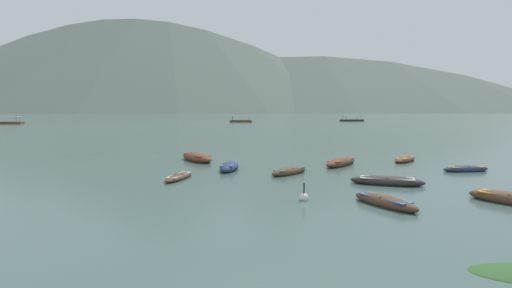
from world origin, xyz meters
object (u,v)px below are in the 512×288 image
(rowboat_7, at_px, (466,169))
(mooring_buoy, at_px, (304,198))
(ferry_0, at_px, (241,121))
(rowboat_6, at_px, (341,162))
(rowboat_0, at_px, (229,167))
(rowboat_2, at_px, (179,177))
(rowboat_4, at_px, (512,199))
(ferry_1, at_px, (4,123))
(rowboat_1, at_px, (405,159))
(rowboat_9, at_px, (197,157))
(rowboat_3, at_px, (385,202))
(rowboat_8, at_px, (387,181))
(rowboat_5, at_px, (289,171))
(ferry_2, at_px, (352,120))

(rowboat_7, height_order, mooring_buoy, mooring_buoy)
(ferry_0, height_order, mooring_buoy, ferry_0)
(ferry_0, bearing_deg, rowboat_6, -87.36)
(rowboat_0, bearing_deg, rowboat_7, -5.55)
(rowboat_2, relative_size, rowboat_4, 0.96)
(rowboat_4, distance_m, ferry_1, 132.26)
(rowboat_1, relative_size, rowboat_2, 1.04)
(rowboat_7, xyz_separation_m, mooring_buoy, (-11.72, -7.22, -0.06))
(rowboat_6, height_order, rowboat_9, rowboat_9)
(rowboat_7, bearing_deg, ferry_0, 96.14)
(rowboat_3, relative_size, rowboat_8, 0.84)
(rowboat_5, xyz_separation_m, rowboat_7, (11.36, 0.40, -0.02))
(rowboat_4, bearing_deg, rowboat_8, 128.71)
(ferry_0, bearing_deg, rowboat_9, -92.83)
(rowboat_0, height_order, rowboat_1, rowboat_0)
(rowboat_4, relative_size, rowboat_9, 0.72)
(rowboat_6, bearing_deg, rowboat_5, -139.59)
(rowboat_7, xyz_separation_m, rowboat_9, (-17.60, 6.32, 0.10))
(ferry_0, bearing_deg, mooring_buoy, -89.74)
(rowboat_8, relative_size, ferry_2, 0.41)
(rowboat_1, xyz_separation_m, rowboat_7, (1.67, -5.00, -0.01))
(rowboat_3, xyz_separation_m, ferry_1, (-75.71, 104.54, 0.28))
(rowboat_3, bearing_deg, ferry_2, 73.10)
(rowboat_9, bearing_deg, rowboat_5, -47.12)
(rowboat_4, xyz_separation_m, rowboat_9, (-14.32, 14.65, 0.06))
(rowboat_0, height_order, rowboat_7, rowboat_0)
(rowboat_3, relative_size, rowboat_7, 1.03)
(rowboat_1, relative_size, ferry_1, 0.32)
(rowboat_8, xyz_separation_m, ferry_1, (-77.59, 100.16, 0.27))
(rowboat_1, xyz_separation_m, rowboat_8, (-5.09, -8.99, 0.02))
(rowboat_2, relative_size, rowboat_7, 1.01)
(rowboat_2, xyz_separation_m, rowboat_4, (14.54, -6.57, 0.06))
(rowboat_2, distance_m, ferry_0, 115.95)
(rowboat_2, height_order, ferry_1, ferry_1)
(rowboat_2, xyz_separation_m, rowboat_8, (11.06, -2.23, 0.05))
(rowboat_2, xyz_separation_m, ferry_0, (5.55, 115.82, 0.33))
(rowboat_0, relative_size, ferry_0, 0.43)
(ferry_0, relative_size, mooring_buoy, 9.13)
(rowboat_1, xyz_separation_m, rowboat_2, (-16.15, -6.76, -0.04))
(rowboat_2, bearing_deg, ferry_1, 124.19)
(rowboat_0, distance_m, rowboat_8, 9.90)
(rowboat_8, height_order, rowboat_9, rowboat_9)
(rowboat_7, bearing_deg, rowboat_2, -174.35)
(rowboat_4, distance_m, rowboat_5, 11.32)
(rowboat_9, bearing_deg, ferry_0, 87.17)
(rowboat_0, distance_m, rowboat_4, 15.29)
(ferry_0, distance_m, mooring_buoy, 121.27)
(rowboat_1, bearing_deg, ferry_2, 74.39)
(rowboat_2, bearing_deg, rowboat_0, 49.02)
(rowboat_5, distance_m, mooring_buoy, 6.83)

